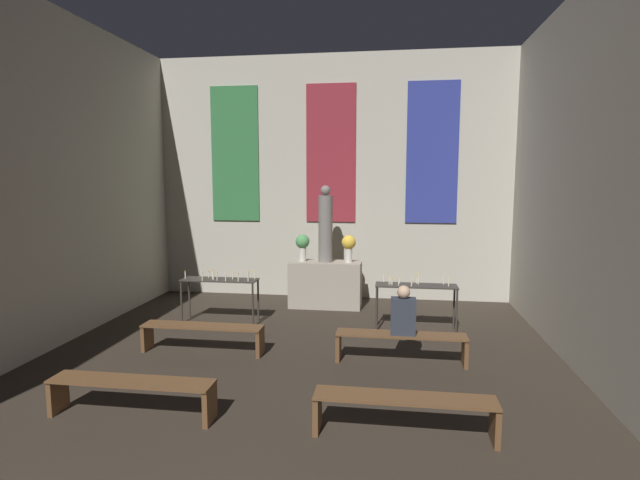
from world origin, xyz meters
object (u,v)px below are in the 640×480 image
altar (325,284)px  flower_vase_right (349,245)px  pew_second_left (132,390)px  person_seated (403,313)px  flower_vase_left (303,244)px  candle_rack_left (220,285)px  pew_back_left (203,333)px  candle_rack_right (416,291)px  pew_second_right (404,407)px  statue (325,226)px  pew_back_right (401,342)px

altar → flower_vase_right: (0.49, 0.00, 0.84)m
pew_second_left → person_seated: person_seated is taller
flower_vase_left → candle_rack_left: flower_vase_left is taller
altar → flower_vase_left: flower_vase_left is taller
flower_vase_left → pew_back_left: (-1.03, -3.05, -1.01)m
candle_rack_right → pew_second_right: (-0.28, -3.77, -0.40)m
statue → pew_second_right: (1.52, -5.19, -1.39)m
flower_vase_left → candle_rack_right: size_ratio=0.40×
candle_rack_right → pew_back_right: candle_rack_right is taller
pew_back_right → pew_second_right: bearing=-90.0°
person_seated → candle_rack_right: bearing=81.1°
candle_rack_left → pew_back_left: (0.28, -1.62, -0.40)m
candle_rack_right → pew_back_right: bearing=-99.8°
altar → candle_rack_left: candle_rack_left is taller
pew_back_right → candle_rack_left: bearing=154.0°
flower_vase_right → pew_second_left: bearing=-111.1°
pew_second_right → pew_back_right: (0.00, 2.14, 0.00)m
pew_second_right → pew_back_left: size_ratio=1.00×
pew_second_right → candle_rack_right: bearing=85.7°
pew_second_right → pew_back_left: 3.72m
altar → flower_vase_right: size_ratio=2.63×
altar → flower_vase_right: flower_vase_right is taller
flower_vase_right → candle_rack_left: bearing=-148.1°
flower_vase_left → pew_back_right: flower_vase_left is taller
altar → pew_back_right: (1.52, -3.05, -0.16)m
altar → statue: 1.23m
candle_rack_right → pew_back_right: (-0.28, -1.63, -0.40)m
candle_rack_right → pew_back_left: size_ratio=0.75×
flower_vase_right → person_seated: (1.06, -3.05, -0.58)m
candle_rack_right → pew_back_left: (-3.32, -1.63, -0.40)m
statue → pew_second_right: size_ratio=0.84×
statue → flower_vase_right: size_ratio=2.80×
pew_back_left → statue: bearing=63.5°
statue → pew_back_left: 3.68m
statue → pew_back_left: size_ratio=0.84×
pew_second_left → pew_back_left: bearing=90.0°
flower_vase_right → pew_second_right: 5.38m
candle_rack_left → pew_back_right: candle_rack_left is taller
flower_vase_left → pew_second_right: bearing=-68.9°
altar → statue: statue is taller
statue → pew_back_left: bearing=-116.5°
altar → pew_second_right: bearing=-73.7°
pew_back_left → pew_second_right: bearing=-35.1°
altar → pew_second_left: (-1.52, -5.19, -0.16)m
flower_vase_left → candle_rack_right: 2.76m
pew_second_left → pew_back_left: size_ratio=1.00×
flower_vase_right → pew_second_right: size_ratio=0.30×
pew_second_left → pew_second_right: size_ratio=1.00×
flower_vase_right → pew_back_right: 3.37m
candle_rack_right → pew_second_right: bearing=-94.3°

